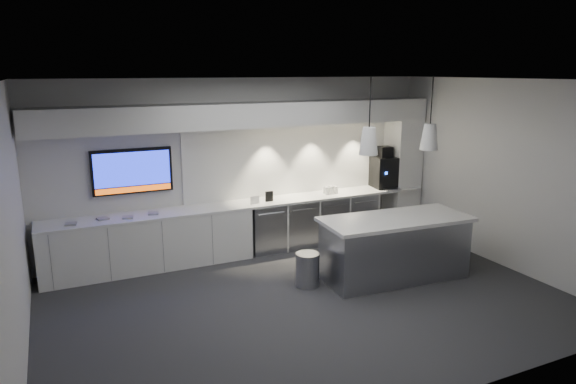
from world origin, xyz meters
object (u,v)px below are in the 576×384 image
wall_tv (132,171)px  coffee_machine (384,170)px  bin (307,269)px  island (394,248)px

wall_tv → coffee_machine: size_ratio=1.57×
bin → coffee_machine: size_ratio=0.63×
wall_tv → bin: bearing=-42.8°
wall_tv → coffee_machine: 4.70m
wall_tv → bin: size_ratio=2.50×
island → bin: bearing=171.4°
coffee_machine → bin: bearing=-137.2°
wall_tv → island: (3.47, -2.27, -1.07)m
island → coffee_machine: 2.47m
coffee_machine → island: bearing=-112.2°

